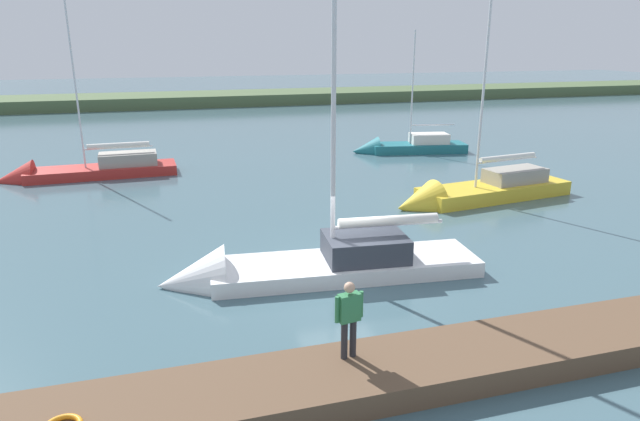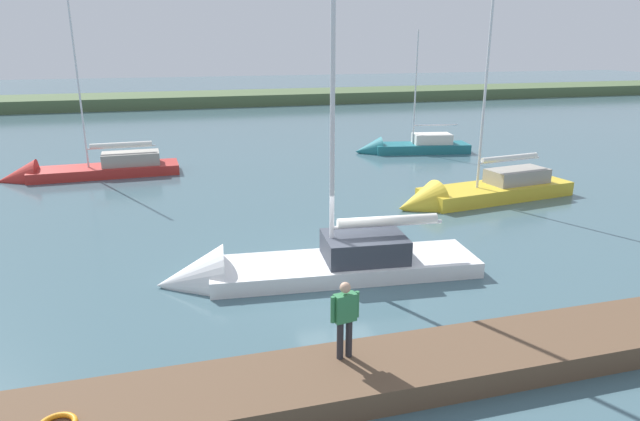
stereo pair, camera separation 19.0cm
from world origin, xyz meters
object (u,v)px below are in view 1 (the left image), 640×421
at_px(sailboat_far_right, 79,175).
at_px(person_on_dock, 349,315).
at_px(sailboat_far_left, 298,270).
at_px(sailboat_outer_mooring, 403,149).
at_px(sailboat_behind_pier, 473,196).

xyz_separation_m(sailboat_far_right, person_on_dock, (-7.54, 20.87, 1.35)).
bearing_deg(person_on_dock, sailboat_far_left, 167.61).
relative_size(sailboat_far_left, sailboat_outer_mooring, 1.48).
bearing_deg(sailboat_far_left, sailboat_outer_mooring, -118.09).
height_order(sailboat_outer_mooring, person_on_dock, sailboat_outer_mooring).
bearing_deg(sailboat_far_right, person_on_dock, 107.83).
relative_size(sailboat_far_right, person_on_dock, 5.83).
distance_m(sailboat_far_left, sailboat_behind_pier, 11.21).
relative_size(sailboat_far_left, sailboat_far_right, 1.24).
relative_size(sailboat_far_left, sailboat_behind_pier, 1.30).
xyz_separation_m(sailboat_behind_pier, person_on_dock, (9.77, 11.30, 1.28)).
xyz_separation_m(sailboat_behind_pier, sailboat_outer_mooring, (-1.67, -11.12, -0.00)).
distance_m(sailboat_behind_pier, person_on_dock, 14.99).
relative_size(sailboat_outer_mooring, person_on_dock, 4.88).
relative_size(sailboat_far_right, sailboat_behind_pier, 1.05).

